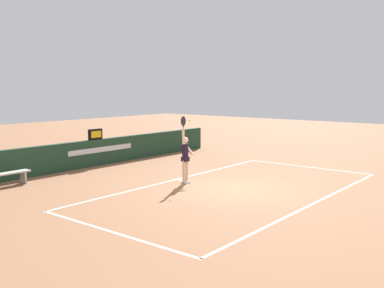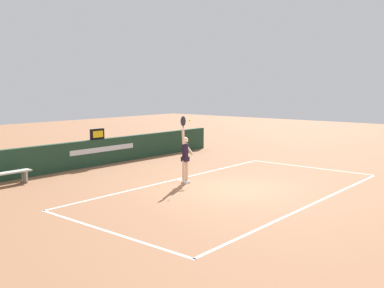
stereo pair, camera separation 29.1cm
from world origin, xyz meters
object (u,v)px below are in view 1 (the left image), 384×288
object	(u,v)px
speed_display	(95,134)
courtside_bench_near	(6,176)
tennis_ball	(190,121)
tennis_player	(185,156)

from	to	relation	value
speed_display	courtside_bench_near	size ratio (longest dim) A/B	0.41
speed_display	tennis_ball	size ratio (longest dim) A/B	10.34
courtside_bench_near	tennis_ball	bearing A→B (deg)	-46.49
speed_display	courtside_bench_near	xyz separation A→B (m)	(-4.45, -0.82, -0.98)
speed_display	tennis_ball	world-z (taller)	tennis_ball
speed_display	tennis_player	distance (m)	5.19
courtside_bench_near	speed_display	bearing A→B (deg)	10.44
speed_display	courtside_bench_near	world-z (taller)	speed_display
tennis_player	tennis_ball	xyz separation A→B (m)	(0.09, -0.13, 1.21)
tennis_ball	courtside_bench_near	world-z (taller)	tennis_ball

